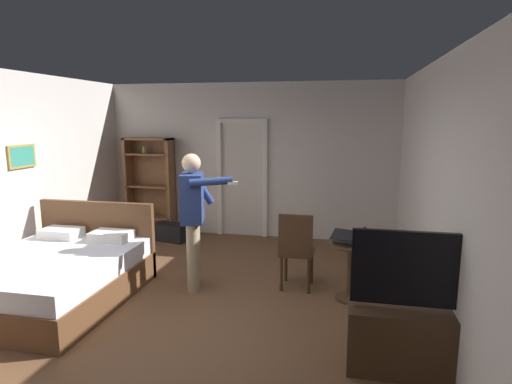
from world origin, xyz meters
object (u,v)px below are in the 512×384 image
(bed, at_px, (56,275))
(suitcase_dark, at_px, (171,232))
(bottle_on_table, at_px, (364,238))
(person_blue_shirt, at_px, (194,211))
(laptop, at_px, (348,239))
(wooden_chair, at_px, (296,248))
(bookshelf, at_px, (151,182))
(tv_flatscreen, at_px, (414,332))
(side_table, at_px, (351,262))

(bed, relative_size, suitcase_dark, 3.50)
(bottle_on_table, bearing_deg, person_blue_shirt, 178.47)
(laptop, relative_size, wooden_chair, 0.41)
(bookshelf, bearing_deg, laptop, -33.29)
(suitcase_dark, bearing_deg, bed, -85.05)
(bed, relative_size, laptop, 4.97)
(bookshelf, relative_size, laptop, 4.36)
(laptop, height_order, bottle_on_table, bottle_on_table)
(laptop, bearing_deg, tv_flatscreen, -67.62)
(suitcase_dark, bearing_deg, person_blue_shirt, -46.18)
(bookshelf, relative_size, side_table, 2.55)
(tv_flatscreen, relative_size, wooden_chair, 1.26)
(bookshelf, distance_m, laptop, 4.30)
(bookshelf, bearing_deg, tv_flatscreen, -41.80)
(bookshelf, height_order, wooden_chair, bookshelf)
(bottle_on_table, bearing_deg, wooden_chair, 162.61)
(bed, xyz_separation_m, suitcase_dark, (0.36, 2.58, -0.15))
(bookshelf, bearing_deg, wooden_chair, -35.83)
(person_blue_shirt, bearing_deg, laptop, -0.50)
(bed, distance_m, side_table, 3.50)
(person_blue_shirt, distance_m, suitcase_dark, 2.35)
(tv_flatscreen, height_order, bottle_on_table, tv_flatscreen)
(wooden_chair, relative_size, suitcase_dark, 1.70)
(bottle_on_table, bearing_deg, suitcase_dark, 148.79)
(laptop, bearing_deg, bottle_on_table, -11.99)
(bookshelf, distance_m, wooden_chair, 3.69)
(laptop, bearing_deg, side_table, 43.28)
(side_table, xyz_separation_m, laptop, (-0.04, -0.04, 0.29))
(laptop, height_order, person_blue_shirt, person_blue_shirt)
(bottle_on_table, distance_m, suitcase_dark, 3.80)
(bookshelf, relative_size, bottle_on_table, 8.11)
(bookshelf, bearing_deg, person_blue_shirt, -54.02)
(bed, relative_size, person_blue_shirt, 1.18)
(tv_flatscreen, distance_m, laptop, 1.51)
(bottle_on_table, bearing_deg, tv_flatscreen, -74.15)
(bookshelf, xyz_separation_m, person_blue_shirt, (1.70, -2.34, 0.03))
(bookshelf, xyz_separation_m, tv_flatscreen, (4.14, -3.71, -0.60))
(tv_flatscreen, relative_size, bottle_on_table, 5.66)
(bed, xyz_separation_m, side_table, (3.42, 0.72, 0.16))
(side_table, height_order, wooden_chair, wooden_chair)
(tv_flatscreen, relative_size, laptop, 3.05)
(laptop, bearing_deg, person_blue_shirt, 179.50)
(side_table, bearing_deg, tv_flatscreen, -69.78)
(side_table, bearing_deg, suitcase_dark, 148.73)
(side_table, relative_size, bottle_on_table, 3.18)
(wooden_chair, relative_size, person_blue_shirt, 0.58)
(tv_flatscreen, bearing_deg, wooden_chair, 126.97)
(wooden_chair, xyz_separation_m, person_blue_shirt, (-1.27, -0.20, 0.45))
(bed, height_order, side_table, bed)
(wooden_chair, distance_m, person_blue_shirt, 1.36)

